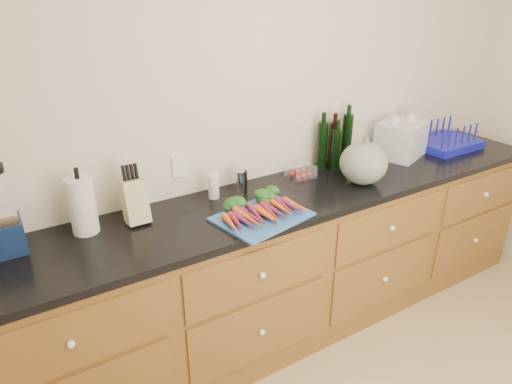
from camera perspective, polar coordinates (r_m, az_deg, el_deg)
wall_back at (r=2.75m, az=1.61°, el=9.33°), size 4.10×0.05×2.60m
cabinets at (r=2.86m, az=5.06°, el=-8.93°), size 3.60×0.64×0.90m
countertop at (r=2.63m, az=5.38°, el=-0.33°), size 3.64×0.62×0.04m
cutting_board at (r=2.32m, az=0.76°, el=-3.09°), size 0.51×0.42×0.01m
carrots at (r=2.33m, az=0.34°, el=-2.17°), size 0.41×0.28×0.05m
squash at (r=2.75m, az=13.30°, el=3.54°), size 0.28×0.28×0.25m
paper_towel at (r=2.28m, az=-20.89°, el=-1.61°), size 0.12×0.12×0.28m
knife_block at (r=2.32m, az=-14.93°, el=-1.11°), size 0.11×0.11×0.22m
grinder_salt at (r=2.52m, az=-5.32°, el=0.67°), size 0.06×0.06×0.13m
grinder_pepper at (r=2.60m, az=-1.65°, el=1.41°), size 0.05×0.05×0.12m
canister_chrome at (r=2.59m, az=-1.98°, el=1.36°), size 0.05×0.05×0.12m
tomato_box at (r=2.81m, az=5.60°, el=2.58°), size 0.16×0.13×0.07m
bottles at (r=2.97m, az=9.82°, el=5.91°), size 0.27×0.14×0.33m
grocery_bag at (r=3.27m, az=17.66°, el=6.31°), size 0.40×0.36×0.24m
dish_rack at (r=3.60m, az=22.53°, el=5.88°), size 0.44×0.35×0.18m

